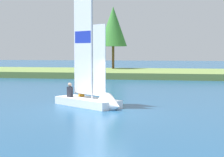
# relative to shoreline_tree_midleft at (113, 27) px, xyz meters

# --- Properties ---
(ground_plane) EXTENTS (200.00, 200.00, 0.00)m
(ground_plane) POSITION_rel_shoreline_tree_midleft_xyz_m (5.58, -31.39, -5.85)
(ground_plane) COLOR navy
(shore_bank) EXTENTS (80.00, 12.11, 0.65)m
(shore_bank) POSITION_rel_shoreline_tree_midleft_xyz_m (5.58, -3.87, -5.52)
(shore_bank) COLOR olive
(shore_bank) RESTS_ON ground
(shoreline_tree_midleft) EXTENTS (3.43, 3.43, 7.66)m
(shoreline_tree_midleft) POSITION_rel_shoreline_tree_midleft_xyz_m (0.00, 0.00, 0.00)
(shoreline_tree_midleft) COLOR brown
(shoreline_tree_midleft) RESTS_ON shore_bank
(sailboat) EXTENTS (4.28, 3.59, 6.73)m
(sailboat) POSITION_rel_shoreline_tree_midleft_xyz_m (4.91, -29.52, -5.35)
(sailboat) COLOR white
(sailboat) RESTS_ON ground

